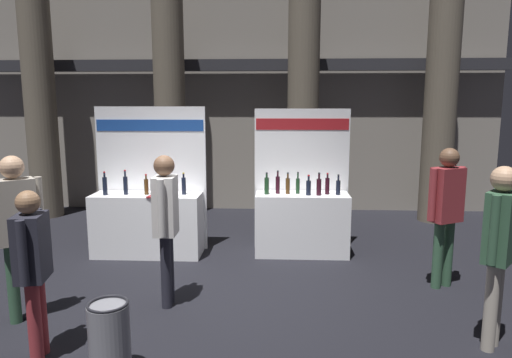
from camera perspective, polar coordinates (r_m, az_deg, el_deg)
ground_plane at (r=5.92m, az=-6.01°, el=-14.26°), size 24.00×24.00×0.00m
hall_colonnade at (r=10.05m, az=-2.16°, el=11.56°), size 11.29×1.42×5.78m
exhibitor_booth_0 at (r=7.46m, az=-13.22°, el=-4.67°), size 1.77×0.71×2.32m
exhibitor_booth_1 at (r=7.35m, az=5.69°, el=-4.72°), size 1.52×0.66×2.29m
trash_bin at (r=4.39m, az=-17.72°, el=-18.53°), size 0.35×0.35×0.69m
visitor_0 at (r=6.33m, az=22.54°, el=-2.95°), size 0.50×0.39×1.82m
visitor_1 at (r=5.55m, az=-27.58°, el=-4.89°), size 0.45×0.43×1.83m
visitor_2 at (r=4.95m, az=27.89°, el=-7.03°), size 0.37×0.39×1.80m
visitor_3 at (r=4.72m, az=-25.99°, el=-9.14°), size 0.30×0.51×1.60m
visitor_4 at (r=5.42m, az=-11.15°, el=-4.69°), size 0.25×0.50×1.79m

